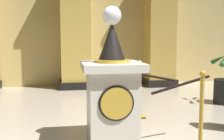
{
  "coord_description": "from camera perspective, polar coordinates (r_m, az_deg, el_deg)",
  "views": [
    {
      "loc": [
        -0.3,
        -3.26,
        1.4
      ],
      "look_at": [
        0.31,
        0.34,
        0.98
      ],
      "focal_mm": 45.06,
      "sensor_mm": 36.0,
      "label": 1
    }
  ],
  "objects": [
    {
      "name": "back_wall",
      "position": [
        8.33,
        -7.59,
        9.42
      ],
      "size": [
        11.89,
        0.16,
        3.63
      ],
      "primitive_type": "cube",
      "color": "tan",
      "rests_on": "ground_plane"
    },
    {
      "name": "pedestal_clock",
      "position": [
        3.71,
        0.01,
        -4.45
      ],
      "size": [
        0.78,
        0.78,
        1.8
      ],
      "color": "silver",
      "rests_on": "ground_plane"
    },
    {
      "name": "stanchion_near",
      "position": [
        3.53,
        17.57,
        -10.89
      ],
      "size": [
        0.24,
        0.24,
        1.03
      ],
      "color": "gold",
      "rests_on": "ground_plane"
    },
    {
      "name": "stanchion_far",
      "position": [
        4.96,
        5.53,
        -5.63
      ],
      "size": [
        0.24,
        0.24,
        1.01
      ],
      "color": "gold",
      "rests_on": "ground_plane"
    },
    {
      "name": "velvet_rope",
      "position": [
        4.13,
        10.62,
        -2.02
      ],
      "size": [
        1.01,
        1.03,
        0.22
      ],
      "color": "black"
    },
    {
      "name": "column_right",
      "position": [
        8.34,
        9.62,
        8.79
      ],
      "size": [
        0.92,
        0.92,
        3.48
      ],
      "color": "black",
      "rests_on": "ground_plane"
    },
    {
      "name": "column_centre_rear",
      "position": [
        7.89,
        -7.47,
        8.96
      ],
      "size": [
        0.95,
        0.95,
        3.48
      ],
      "color": "black",
      "rests_on": "ground_plane"
    }
  ]
}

